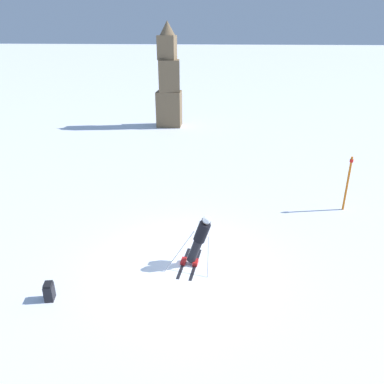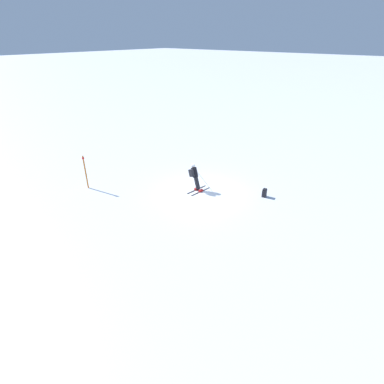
{
  "view_description": "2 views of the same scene",
  "coord_description": "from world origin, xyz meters",
  "px_view_note": "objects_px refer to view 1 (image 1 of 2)",
  "views": [
    {
      "loc": [
        1.13,
        -9.28,
        6.47
      ],
      "look_at": [
        0.04,
        2.97,
        1.02
      ],
      "focal_mm": 35.0,
      "sensor_mm": 36.0,
      "label": 1
    },
    {
      "loc": [
        -9.89,
        12.8,
        8.54
      ],
      "look_at": [
        -1.06,
        2.2,
        1.24
      ],
      "focal_mm": 28.0,
      "sensor_mm": 36.0,
      "label": 2
    }
  ],
  "objects_px": {
    "skier": "(200,238)",
    "trail_marker": "(348,182)",
    "rock_pillar": "(169,84)",
    "spare_backpack": "(49,292)"
  },
  "relations": [
    {
      "from": "skier",
      "to": "trail_marker",
      "type": "relative_size",
      "value": 0.79
    },
    {
      "from": "trail_marker",
      "to": "rock_pillar",
      "type": "bearing_deg",
      "value": 124.14
    },
    {
      "from": "skier",
      "to": "trail_marker",
      "type": "distance_m",
      "value": 6.7
    },
    {
      "from": "rock_pillar",
      "to": "trail_marker",
      "type": "height_order",
      "value": "rock_pillar"
    },
    {
      "from": "spare_backpack",
      "to": "trail_marker",
      "type": "distance_m",
      "value": 10.88
    },
    {
      "from": "skier",
      "to": "rock_pillar",
      "type": "relative_size",
      "value": 0.25
    },
    {
      "from": "skier",
      "to": "spare_backpack",
      "type": "bearing_deg",
      "value": -146.98
    },
    {
      "from": "skier",
      "to": "spare_backpack",
      "type": "height_order",
      "value": "skier"
    },
    {
      "from": "skier",
      "to": "spare_backpack",
      "type": "distance_m",
      "value": 4.25
    },
    {
      "from": "skier",
      "to": "trail_marker",
      "type": "xyz_separation_m",
      "value": [
        5.26,
        4.13,
        0.25
      ]
    }
  ]
}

